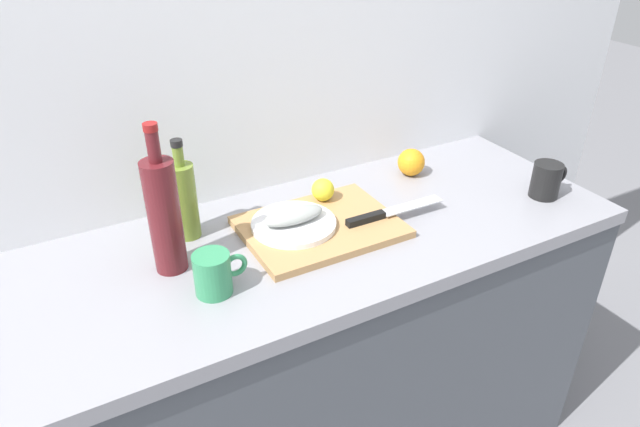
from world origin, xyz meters
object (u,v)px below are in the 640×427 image
(orange_0, at_px, (411,162))
(coffee_mug_1, at_px, (547,180))
(wine_bottle, at_px, (164,214))
(coffee_mug_0, at_px, (214,273))
(chef_knife, at_px, (383,214))
(white_plate, at_px, (294,224))
(fish_fillet, at_px, (293,215))
(lemon_0, at_px, (323,190))
(olive_oil_bottle, at_px, (184,199))
(cutting_board, at_px, (320,227))

(orange_0, bearing_deg, coffee_mug_1, -49.24)
(wine_bottle, distance_m, coffee_mug_0, 0.17)
(orange_0, bearing_deg, chef_knife, -140.01)
(white_plate, distance_m, fish_fillet, 0.03)
(fish_fillet, height_order, chef_knife, fish_fillet)
(white_plate, relative_size, orange_0, 2.62)
(lemon_0, height_order, olive_oil_bottle, olive_oil_bottle)
(lemon_0, bearing_deg, white_plate, -146.81)
(white_plate, xyz_separation_m, fish_fillet, (0.00, -0.00, 0.03))
(white_plate, height_order, lemon_0, lemon_0)
(wine_bottle, xyz_separation_m, coffee_mug_0, (0.06, -0.13, -0.10))
(lemon_0, distance_m, olive_oil_bottle, 0.38)
(olive_oil_bottle, relative_size, orange_0, 3.17)
(cutting_board, bearing_deg, olive_oil_bottle, 155.39)
(fish_fillet, bearing_deg, coffee_mug_0, -152.89)
(coffee_mug_0, relative_size, coffee_mug_1, 1.01)
(fish_fillet, xyz_separation_m, coffee_mug_0, (-0.26, -0.13, -0.00))
(lemon_0, xyz_separation_m, olive_oil_bottle, (-0.37, 0.03, 0.05))
(white_plate, xyz_separation_m, coffee_mug_0, (-0.26, -0.13, 0.02))
(coffee_mug_1, bearing_deg, cutting_board, 167.43)
(cutting_board, xyz_separation_m, lemon_0, (0.07, 0.11, 0.04))
(cutting_board, height_order, white_plate, white_plate)
(lemon_0, bearing_deg, orange_0, 7.28)
(chef_knife, xyz_separation_m, wine_bottle, (-0.54, 0.07, 0.12))
(lemon_0, height_order, coffee_mug_0, coffee_mug_0)
(chef_knife, bearing_deg, white_plate, 163.75)
(coffee_mug_0, distance_m, coffee_mug_1, 0.98)
(white_plate, distance_m, coffee_mug_0, 0.29)
(cutting_board, bearing_deg, fish_fillet, 163.41)
(cutting_board, relative_size, olive_oil_bottle, 1.49)
(orange_0, bearing_deg, wine_bottle, -170.76)
(olive_oil_bottle, height_order, wine_bottle, wine_bottle)
(cutting_board, xyz_separation_m, olive_oil_bottle, (-0.31, 0.14, 0.10))
(lemon_0, xyz_separation_m, coffee_mug_1, (0.58, -0.25, -0.00))
(olive_oil_bottle, relative_size, coffee_mug_1, 2.18)
(chef_knife, bearing_deg, cutting_board, 163.59)
(olive_oil_bottle, xyz_separation_m, coffee_mug_1, (0.96, -0.28, -0.05))
(olive_oil_bottle, bearing_deg, orange_0, 0.74)
(cutting_board, xyz_separation_m, fish_fillet, (-0.07, 0.02, 0.04))
(fish_fillet, relative_size, lemon_0, 2.59)
(cutting_board, height_order, chef_knife, chef_knife)
(wine_bottle, relative_size, orange_0, 4.33)
(olive_oil_bottle, bearing_deg, coffee_mug_1, -16.59)
(white_plate, height_order, wine_bottle, wine_bottle)
(coffee_mug_1, bearing_deg, wine_bottle, 170.81)
(coffee_mug_0, relative_size, orange_0, 1.47)
(olive_oil_bottle, bearing_deg, fish_fillet, -26.66)
(cutting_board, distance_m, lemon_0, 0.13)
(fish_fillet, bearing_deg, orange_0, 15.59)
(fish_fillet, xyz_separation_m, orange_0, (0.46, 0.13, -0.01))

